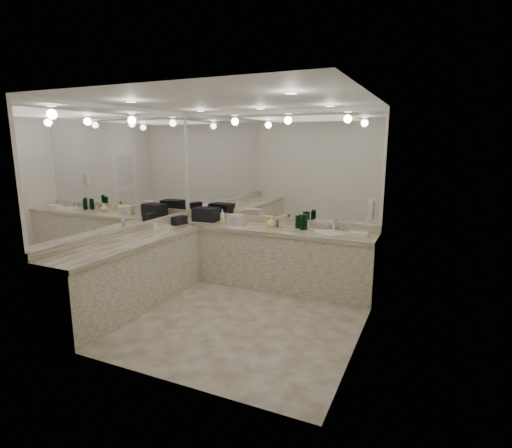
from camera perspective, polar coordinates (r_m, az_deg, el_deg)
The scene contains 37 objects.
floor at distance 5.18m, azimuth -3.76°, elevation -12.78°, with size 3.20×3.20×0.00m, color beige.
ceiling at distance 4.74m, azimuth -4.19°, elevation 17.19°, with size 3.20×3.20×0.00m, color white.
wall_back at distance 6.14m, azimuth 2.73°, elevation 3.75°, with size 3.20×0.02×2.60m, color silver.
wall_left at distance 5.72m, azimuth -18.22°, elevation 2.62°, with size 0.02×3.00×2.60m, color silver.
wall_right at distance 4.28m, azimuth 15.24°, elevation -0.06°, with size 0.02×3.00×2.60m, color silver.
vanity_back_base at distance 6.05m, azimuth 1.59°, elevation -4.89°, with size 3.20×0.60×0.84m, color beige.
vanity_back_top at distance 5.93m, azimuth 1.57°, elevation -0.74°, with size 3.20×0.64×0.06m, color beige.
vanity_left_base at distance 5.51m, azimuth -17.44°, elevation -7.09°, with size 0.60×2.40×0.84m, color beige.
vanity_left_top at distance 5.38m, azimuth -17.65°, elevation -2.56°, with size 0.64×2.42×0.06m, color beige.
backsplash_back at distance 6.17m, azimuth 2.63°, elevation 0.51°, with size 3.20×0.04×0.10m, color beige.
backsplash_left at distance 5.77m, azimuth -17.85°, elevation -0.83°, with size 0.04×3.00×0.10m, color beige.
mirror_back at distance 6.08m, azimuth 2.73°, elevation 8.18°, with size 3.12×0.01×1.55m, color white.
mirror_left at distance 5.66m, azimuth -18.43°, elevation 7.36°, with size 0.01×2.92×1.55m, color white.
sink at distance 5.64m, azimuth 10.54°, elevation -1.31°, with size 0.44×0.44×0.03m, color white.
faucet at distance 5.82m, azimuth 11.07°, elevation -0.17°, with size 0.24×0.16×0.14m, color silver.
wall_phone at distance 4.96m, azimuth 16.10°, elevation 2.03°, with size 0.06×0.10×0.24m, color white.
door at distance 3.86m, azimuth 13.61°, elevation -5.05°, with size 0.02×0.82×2.10m, color white.
black_toiletry_bag at distance 6.42m, azimuth -7.18°, elevation 1.42°, with size 0.39×0.24×0.22m, color black.
black_bag_spill at distance 6.21m, azimuth -10.90°, elevation 0.54°, with size 0.11×0.24×0.13m, color black.
cream_cosmetic_case at distance 6.11m, azimuth -2.83°, elevation 0.62°, with size 0.26×0.16×0.15m, color beige.
hand_towel at distance 5.58m, azimuth 14.38°, elevation -1.35°, with size 0.26×0.17×0.04m, color white.
lotion_left at distance 5.76m, azimuth -14.21°, elevation -0.48°, with size 0.06×0.06×0.13m, color white.
soap_bottle_a at distance 6.31m, azimuth -4.83°, elevation 1.19°, with size 0.08×0.08×0.20m, color white.
soap_bottle_b at distance 6.04m, azimuth -2.90°, elevation 0.70°, with size 0.09×0.09×0.19m, color silver.
soap_bottle_c at distance 5.91m, azimuth 2.16°, elevation 0.29°, with size 0.12×0.12×0.16m, color #EBDA7F.
green_bottle_0 at distance 5.76m, azimuth 6.69°, elevation 0.07°, with size 0.07×0.07×0.19m, color #08411C.
green_bottle_1 at distance 5.78m, azimuth 7.01°, elevation 0.29°, with size 0.07×0.07×0.22m, color #08411C.
green_bottle_2 at distance 5.87m, azimuth 6.44°, elevation 0.36°, with size 0.07×0.07×0.20m, color #08411C.
green_bottle_3 at distance 5.86m, azimuth 5.94°, elevation 0.31°, with size 0.06×0.06×0.19m, color #08411C.
amenity_bottle_0 at distance 6.32m, azimuth -4.87°, elevation 0.59°, with size 0.07×0.07×0.07m, color #F2D84C.
amenity_bottle_1 at distance 5.93m, azimuth 2.26°, elevation -0.11°, with size 0.04×0.04×0.07m, color white.
amenity_bottle_2 at distance 5.85m, azimuth 3.76°, elevation -0.16°, with size 0.05×0.05×0.09m, color #E0B28C.
amenity_bottle_3 at distance 5.83m, azimuth 7.41°, elevation -0.31°, with size 0.05×0.05×0.09m, color silver.
amenity_bottle_4 at distance 5.90m, azimuth 3.04°, elevation 0.04°, with size 0.04×0.04×0.11m, color #3F3F4C.
amenity_bottle_5 at distance 5.93m, azimuth 3.56°, elevation -0.08°, with size 0.05×0.05×0.08m, color #E0B28C.
amenity_bottle_6 at distance 6.05m, azimuth 1.53°, elevation 0.43°, with size 0.04×0.04×0.13m, color #F2D84C.
amenity_bottle_7 at distance 6.59m, azimuth -8.06°, elevation 1.31°, with size 0.05×0.05×0.15m, color #E57F66.
Camera 1 is at (2.26, -4.15, 2.13)m, focal length 28.00 mm.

